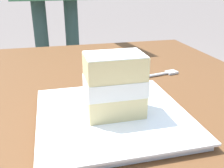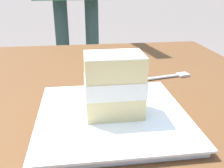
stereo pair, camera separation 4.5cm
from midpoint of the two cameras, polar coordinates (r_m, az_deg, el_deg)
patio_table at (r=0.67m, az=-19.23°, el=-9.56°), size 1.20×0.92×0.68m
dessert_plate at (r=0.48m, az=-2.72°, el=-7.19°), size 0.27×0.27×0.02m
cake_slice at (r=0.45m, az=-2.33°, el=-0.26°), size 0.10×0.08×0.11m
dessert_fork at (r=0.70m, az=7.72°, el=1.94°), size 0.17×0.05×0.01m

